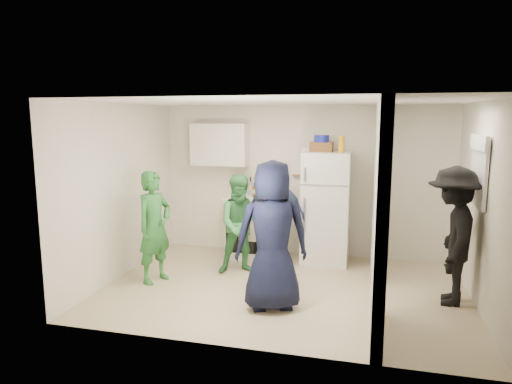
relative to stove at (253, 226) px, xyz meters
The scene contains 37 objects.
floor 1.66m from the stove, 60.32° to the right, with size 4.80×4.80×0.00m, color tan.
wall_back 1.13m from the stove, 22.91° to the left, with size 4.80×4.80×0.00m, color silver.
wall_front 3.25m from the stove, 75.73° to the right, with size 4.80×4.80×0.00m, color silver.
wall_left 2.25m from the stove, 139.77° to the right, with size 3.40×3.40×0.00m, color silver.
wall_right 3.54m from the stove, 23.30° to the right, with size 3.40×3.40×0.00m, color silver.
ceiling 2.54m from the stove, 60.32° to the right, with size 4.80×4.80×0.00m, color white.
partition_pier_back 2.13m from the stove, ahead, with size 0.12×1.20×2.50m, color silver.
partition_pier_front 3.25m from the stove, 51.27° to the right, with size 0.12×1.20×2.50m, color silver.
partition_header 3.00m from the stove, 34.67° to the right, with size 0.12×1.00×0.40m, color silver.
stove is the anchor object (origin of this frame).
upper_cabinet 1.49m from the stove, 166.38° to the left, with size 0.95×0.34×0.70m, color silver.
fridge 1.26m from the stove, ahead, with size 0.73×0.71×1.77m, color white.
wicker_basket 1.73m from the stove, ahead, with size 0.35×0.25×0.15m, color brown.
blue_bowl 1.84m from the stove, ahead, with size 0.24×0.24×0.11m, color #161F99.
yellow_cup_stack_top 1.99m from the stove, ahead, with size 0.09×0.09×0.25m, color #EEA714.
wall_clock 1.49m from the stove, 20.46° to the left, with size 0.22×0.22×0.03m, color white.
spice_shelf 1.19m from the stove, 19.73° to the left, with size 0.35×0.08×0.03m, color olive.
nook_window 3.56m from the stove, 20.31° to the right, with size 0.03×0.70×0.80m, color black.
nook_window_frame 3.55m from the stove, 20.40° to the right, with size 0.04×0.76×0.86m, color white.
nook_valance 3.65m from the stove, 20.55° to the right, with size 0.04×0.82×0.18m, color white.
yellow_cup_stack_stove 0.68m from the stove, 118.61° to the right, with size 0.09×0.09×0.25m, color gold.
red_cup 0.64m from the stove, 42.27° to the right, with size 0.09×0.09×0.12m, color red.
person_green_left 1.86m from the stove, 124.39° to the right, with size 0.57×0.38×1.57m, color #2F7632.
person_green_center 0.91m from the stove, 86.77° to the right, with size 0.72×0.56×1.48m, color #388047.
person_denim 0.68m from the stove, 42.96° to the right, with size 0.94×0.39×1.60m, color #364877.
person_navy 2.20m from the stove, 69.53° to the right, with size 0.89×0.58×1.82m, color black.
person_nook 3.18m from the stove, 24.61° to the right, with size 1.11×0.64×1.72m, color black.
bottle_a 0.72m from the stove, 155.06° to the left, with size 0.06×0.06×0.28m, color brown.
bottle_b 0.68m from the stove, 159.47° to the right, with size 0.06×0.06×0.30m, color #164115.
bottle_c 0.68m from the stove, 119.34° to the left, with size 0.08×0.08×0.31m, color #A7ABB5.
bottle_d 0.63m from the stove, 59.49° to the right, with size 0.06×0.06×0.25m, color brown.
bottle_e 0.70m from the stove, 64.97° to the left, with size 0.07×0.07×0.32m, color gray.
bottle_f 0.68m from the stove, ahead, with size 0.06×0.06×0.32m, color #193714.
bottle_g 0.71m from the stove, 30.03° to the left, with size 0.06×0.06×0.27m, color olive.
bottle_h 0.71m from the stove, 159.81° to the right, with size 0.06×0.06×0.27m, color #A2A6AD.
bottle_i 0.64m from the stove, 71.38° to the left, with size 0.07×0.07×0.25m, color #53310E.
bottle_j 0.70m from the stove, 17.32° to the right, with size 0.07×0.07×0.26m, color #184627.
Camera 1 is at (1.07, -5.82, 2.30)m, focal length 32.00 mm.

